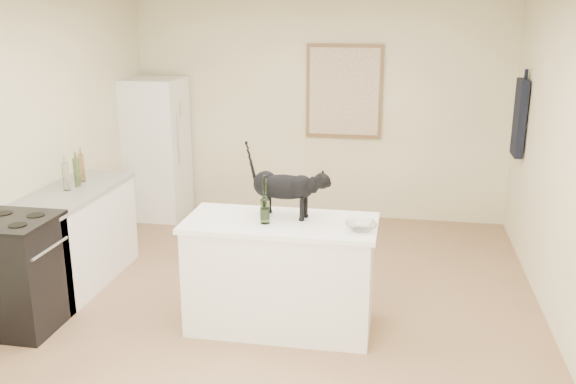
% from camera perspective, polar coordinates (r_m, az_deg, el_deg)
% --- Properties ---
extents(floor, '(5.50, 5.50, 0.00)m').
position_cam_1_polar(floor, '(5.42, -1.30, -10.93)').
color(floor, '#977550').
rests_on(floor, ground).
extents(wall_back, '(4.50, 0.00, 4.50)m').
position_cam_1_polar(wall_back, '(7.63, 2.84, 7.33)').
color(wall_back, beige).
rests_on(wall_back, ground).
extents(wall_front, '(4.50, 0.00, 4.50)m').
position_cam_1_polar(wall_front, '(2.49, -14.65, -12.26)').
color(wall_front, beige).
rests_on(wall_front, ground).
extents(wall_left, '(0.00, 5.50, 5.50)m').
position_cam_1_polar(wall_left, '(5.84, -23.58, 3.28)').
color(wall_left, beige).
rests_on(wall_left, ground).
extents(wall_right, '(0.00, 5.50, 5.50)m').
position_cam_1_polar(wall_right, '(5.02, 24.62, 1.24)').
color(wall_right, beige).
rests_on(wall_right, ground).
extents(island_base, '(1.44, 0.67, 0.86)m').
position_cam_1_polar(island_base, '(5.04, -0.67, -7.69)').
color(island_base, white).
rests_on(island_base, floor).
extents(island_top, '(1.50, 0.70, 0.04)m').
position_cam_1_polar(island_top, '(4.87, -0.69, -2.84)').
color(island_top, white).
rests_on(island_top, island_base).
extents(left_cabinets, '(0.60, 1.40, 0.86)m').
position_cam_1_polar(left_cabinets, '(6.16, -18.83, -4.05)').
color(left_cabinets, white).
rests_on(left_cabinets, floor).
extents(left_countertop, '(0.62, 1.44, 0.04)m').
position_cam_1_polar(left_countertop, '(6.03, -19.21, -0.02)').
color(left_countertop, gray).
rests_on(left_countertop, left_cabinets).
extents(stove, '(0.60, 0.60, 0.90)m').
position_cam_1_polar(stove, '(5.45, -23.39, -6.97)').
color(stove, black).
rests_on(stove, floor).
extents(fridge, '(0.68, 0.68, 1.70)m').
position_cam_1_polar(fridge, '(7.83, -11.94, 3.87)').
color(fridge, white).
rests_on(fridge, floor).
extents(artwork_frame, '(0.90, 0.03, 1.10)m').
position_cam_1_polar(artwork_frame, '(7.53, 5.13, 9.09)').
color(artwork_frame, brown).
rests_on(artwork_frame, wall_back).
extents(artwork_canvas, '(0.82, 0.00, 1.02)m').
position_cam_1_polar(artwork_canvas, '(7.51, 5.12, 9.07)').
color(artwork_canvas, beige).
rests_on(artwork_canvas, wall_back).
extents(hanging_garment, '(0.08, 0.34, 0.80)m').
position_cam_1_polar(hanging_garment, '(6.96, 20.33, 6.33)').
color(hanging_garment, black).
rests_on(hanging_garment, wall_right).
extents(black_cat, '(0.65, 0.30, 0.43)m').
position_cam_1_polar(black_cat, '(4.90, -0.37, 0.17)').
color(black_cat, black).
rests_on(black_cat, island_top).
extents(wine_bottle, '(0.09, 0.09, 0.33)m').
position_cam_1_polar(wine_bottle, '(4.76, -2.13, -0.97)').
color(wine_bottle, '#395F26').
rests_on(wine_bottle, island_top).
extents(glass_bowl, '(0.27, 0.27, 0.06)m').
position_cam_1_polar(glass_bowl, '(4.68, 6.66, -3.13)').
color(glass_bowl, silver).
rests_on(glass_bowl, island_top).
extents(fridge_paper, '(0.02, 0.15, 0.20)m').
position_cam_1_polar(fridge_paper, '(7.66, -9.59, 7.54)').
color(fridge_paper, white).
rests_on(fridge_paper, fridge).
extents(counter_bottle_cluster, '(0.10, 0.37, 0.27)m').
position_cam_1_polar(counter_bottle_cluster, '(6.11, -18.84, 1.69)').
color(counter_bottle_cluster, '#ABB7A9').
rests_on(counter_bottle_cluster, left_countertop).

